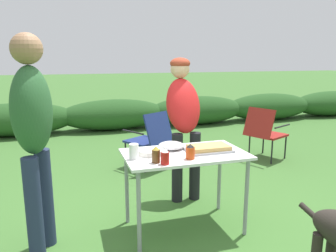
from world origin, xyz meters
TOP-DOWN VIEW (x-y plane):
  - ground_plane at (0.00, 0.00)m, footprint 60.00×60.00m
  - shrub_hedge at (0.00, 4.54)m, footprint 14.40×0.90m
  - folding_table at (0.00, 0.00)m, footprint 1.10×0.64m
  - food_tray at (0.23, -0.02)m, footprint 0.41×0.25m
  - plate_stack at (-0.31, 0.05)m, footprint 0.23×0.23m
  - mixing_bowl at (-0.08, 0.16)m, footprint 0.24×0.24m
  - paper_cup_stack at (-0.47, -0.04)m, footprint 0.08×0.08m
  - beer_bottle at (-0.32, -0.19)m, footprint 0.07×0.07m
  - hot_sauce_bottle at (-0.02, -0.18)m, footprint 0.08×0.08m
  - ketchup_bottle at (-0.26, -0.25)m, footprint 0.07×0.07m
  - standing_person_in_gray_fleece at (0.24, 0.70)m, footprint 0.38×0.49m
  - standing_person_in_olive_jacket at (-1.25, 0.00)m, footprint 0.40×0.47m
  - camp_chair_green_behind_table at (0.12, 1.76)m, footprint 0.70×0.74m
  - camp_chair_near_hedge at (1.92, 1.61)m, footprint 0.73×0.66m

SIDE VIEW (x-z plane):
  - ground_plane at x=0.00m, z-range 0.00..0.00m
  - shrub_hedge at x=0.00m, z-range 0.00..0.67m
  - camp_chair_green_behind_table at x=0.12m, z-range 0.05..0.88m
  - camp_chair_near_hedge at x=1.92m, z-range 0.05..0.88m
  - folding_table at x=0.00m, z-range 0.29..1.03m
  - plate_stack at x=-0.31m, z-range 0.74..0.79m
  - food_tray at x=0.23m, z-range 0.74..0.79m
  - mixing_bowl at x=-0.08m, z-range 0.74..0.81m
  - hot_sauce_bottle at x=-0.02m, z-range 0.74..0.87m
  - ketchup_bottle at x=-0.26m, z-range 0.74..0.87m
  - paper_cup_stack at x=-0.47m, z-range 0.74..0.87m
  - beer_bottle at x=-0.32m, z-range 0.74..0.88m
  - standing_person_in_gray_fleece at x=0.24m, z-range 0.19..1.77m
  - standing_person_in_olive_jacket at x=-1.25m, z-range 0.18..1.94m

